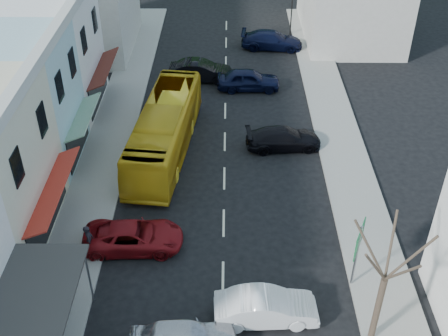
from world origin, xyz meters
TOP-DOWN VIEW (x-y plane):
  - ground at (0.00, 0.00)m, footprint 120.00×120.00m
  - sidewalk_left at (-7.50, 10.00)m, footprint 3.00×52.00m
  - sidewalk_right at (7.50, 10.00)m, footprint 3.00×52.00m
  - distant_block_left at (-12.00, 27.00)m, footprint 8.00×10.00m
  - bus at (-3.73, 10.83)m, footprint 3.80×11.81m
  - car_white at (1.91, -2.41)m, footprint 4.49×2.03m
  - car_red at (-4.54, 2.14)m, footprint 4.67×2.07m
  - car_black_near at (3.74, 11.34)m, footprint 4.65×2.26m
  - car_navy_mid at (1.72, 19.29)m, footprint 4.41×1.83m
  - car_black_far at (-1.95, 20.73)m, footprint 4.47×1.99m
  - car_navy_far at (3.94, 26.80)m, footprint 4.65×2.24m
  - pedestrian_left at (-6.61, 1.51)m, footprint 0.50×0.66m
  - direction_sign at (6.07, -0.39)m, footprint 1.41×1.81m
  - street_tree at (6.37, -3.47)m, footprint 3.41×3.41m
  - traffic_signal at (5.80, 29.78)m, footprint 0.84×1.10m

SIDE VIEW (x-z plane):
  - ground at x=0.00m, z-range 0.00..0.00m
  - sidewalk_left at x=-7.50m, z-range 0.00..0.15m
  - sidewalk_right at x=7.50m, z-range 0.00..0.15m
  - car_white at x=1.91m, z-range 0.00..1.40m
  - car_red at x=-4.54m, z-range 0.00..1.40m
  - car_black_near at x=3.74m, z-range 0.00..1.40m
  - car_navy_mid at x=1.72m, z-range 0.00..1.40m
  - car_black_far at x=-1.95m, z-range 0.00..1.40m
  - car_navy_far at x=3.94m, z-range 0.00..1.40m
  - pedestrian_left at x=-6.61m, z-range 0.15..1.85m
  - bus at x=-3.73m, z-range 0.00..3.10m
  - direction_sign at x=6.07m, z-range 0.00..3.71m
  - traffic_signal at x=5.80m, z-range 0.00..4.55m
  - distant_block_left at x=-12.00m, z-range 0.00..6.00m
  - street_tree at x=6.37m, z-range 0.00..7.45m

